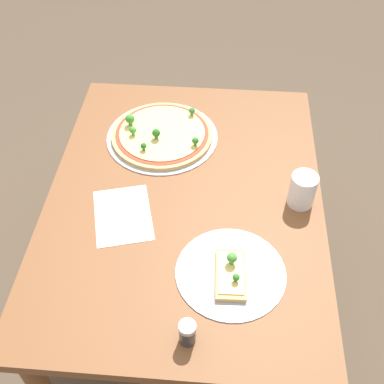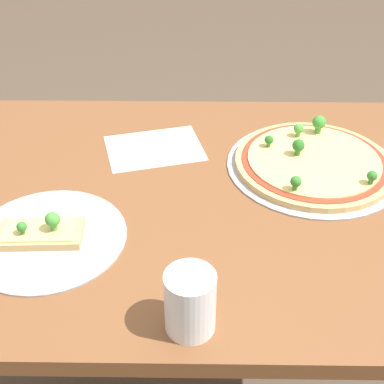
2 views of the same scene
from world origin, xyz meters
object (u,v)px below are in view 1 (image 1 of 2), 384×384
dining_table (185,216)px  drinking_cup (302,190)px  pizza_tray_whole (162,134)px  pizza_tray_slice (231,273)px  condiment_shaker (187,333)px

dining_table → drinking_cup: 0.40m
pizza_tray_whole → drinking_cup: size_ratio=3.55×
pizza_tray_slice → condiment_shaker: 0.23m
dining_table → pizza_tray_whole: size_ratio=2.96×
pizza_tray_slice → drinking_cup: drinking_cup is taller
condiment_shaker → pizza_tray_slice: bearing=-27.0°
dining_table → condiment_shaker: size_ratio=15.77×
dining_table → pizza_tray_whole: 0.32m
pizza_tray_slice → condiment_shaker: condiment_shaker is taller
pizza_tray_slice → pizza_tray_whole: bearing=24.8°
dining_table → pizza_tray_slice: 0.34m
pizza_tray_slice → condiment_shaker: bearing=153.0°
pizza_tray_whole → pizza_tray_slice: pizza_tray_whole is taller
drinking_cup → condiment_shaker: 0.58m
condiment_shaker → drinking_cup: bearing=-32.7°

